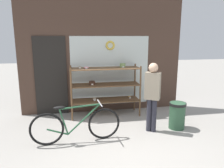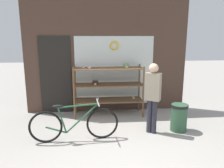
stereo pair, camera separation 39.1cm
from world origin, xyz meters
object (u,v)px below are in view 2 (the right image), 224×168
Objects in this scene: bicycle at (74,124)px; display_case at (108,85)px; trash_bin at (179,116)px; pedestrian at (153,93)px.

display_case is at bearing 56.23° from bicycle.
display_case is 2.96× the size of trash_bin.
bicycle is at bearing -173.45° from trash_bin.
display_case is 1.96m from trash_bin.
pedestrian is 0.85m from trash_bin.
display_case is at bearing 157.64° from pedestrian.
pedestrian reaches higher than trash_bin.
pedestrian is (1.67, 0.22, 0.54)m from bicycle.
trash_bin is (0.64, 0.04, -0.56)m from pedestrian.
trash_bin is (2.30, 0.26, -0.02)m from bicycle.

